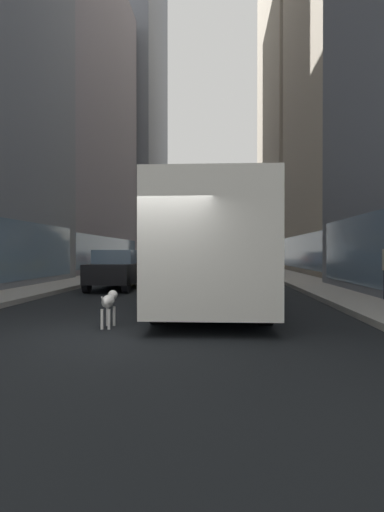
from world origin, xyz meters
TOP-DOWN VIEW (x-y plane):
  - ground_plane at (0.00, 35.00)m, footprint 120.00×120.00m
  - sidewalk_left at (-5.70, 35.00)m, footprint 2.40×110.00m
  - sidewalk_right at (5.70, 35.00)m, footprint 2.40×110.00m
  - building_left_mid at (-11.90, 28.14)m, footprint 8.63×21.32m
  - building_left_far at (-11.90, 49.10)m, footprint 10.95×18.38m
  - building_right_mid at (11.90, 23.27)m, footprint 9.14×17.45m
  - building_right_far at (11.90, 43.72)m, footprint 9.57×22.28m
  - transit_bus at (1.20, 5.36)m, footprint 2.78×11.53m
  - car_yellow_taxi at (-2.80, 15.50)m, footprint 1.94×4.77m
  - car_black_suv at (-2.80, 9.76)m, footprint 1.70×4.79m
  - car_blue_hatchback at (2.80, 34.44)m, footprint 1.73×4.41m
  - car_red_coupe at (1.20, 47.08)m, footprint 1.78×4.12m
  - car_grey_wagon at (2.80, 16.25)m, footprint 1.82×4.51m
  - box_truck at (-1.20, 22.57)m, footprint 2.30×7.50m
  - dalmatian_dog at (-0.87, 0.74)m, footprint 0.22×0.96m

SIDE VIEW (x-z plane):
  - ground_plane at x=0.00m, z-range 0.00..0.00m
  - sidewalk_left at x=-5.70m, z-range 0.00..0.15m
  - sidewalk_right at x=5.70m, z-range 0.00..0.15m
  - dalmatian_dog at x=-0.87m, z-range 0.15..0.87m
  - car_red_coupe at x=1.20m, z-range 0.01..1.63m
  - car_blue_hatchback at x=2.80m, z-range 0.01..1.63m
  - car_black_suv at x=-2.80m, z-range 0.01..1.63m
  - car_grey_wagon at x=2.80m, z-range 0.01..1.63m
  - car_yellow_taxi at x=-2.80m, z-range 0.02..1.64m
  - box_truck at x=-1.20m, z-range 0.14..3.19m
  - transit_bus at x=1.20m, z-range 0.25..3.30m
  - building_left_mid at x=-11.90m, z-range -0.01..26.99m
  - building_right_mid at x=11.90m, z-range -0.01..37.94m
  - building_right_far at x=11.90m, z-range -0.01..37.97m
  - building_left_far at x=-11.90m, z-range -0.01..40.94m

